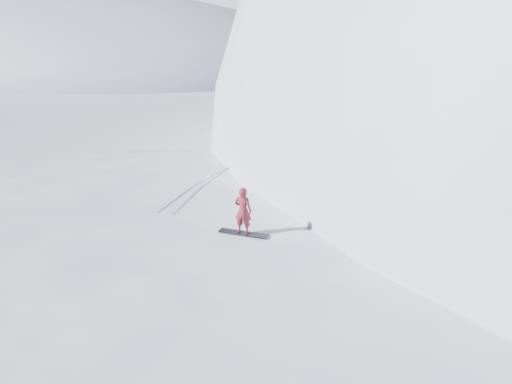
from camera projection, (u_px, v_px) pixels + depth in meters
ground at (132, 308)px, 15.08m from camera, size 400.00×400.00×0.00m
near_ridge at (204, 271)px, 17.24m from camera, size 36.00×28.00×4.80m
peak_shoulder at (470, 172)px, 28.18m from camera, size 28.00×24.00×18.00m
far_ridge_a at (46, 63)px, 93.00m from camera, size 120.00×70.00×28.00m
far_ridge_c at (274, 51)px, 123.84m from camera, size 140.00×90.00×36.00m
wind_bumps at (156, 274)px, 17.09m from camera, size 16.00×14.40×1.00m
snowboard at (243, 233)px, 14.85m from camera, size 1.68×0.50×0.03m
snowboarder at (243, 211)px, 14.56m from camera, size 0.61×0.44×1.57m
board_tracks at (197, 185)px, 19.04m from camera, size 1.35×5.97×0.04m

